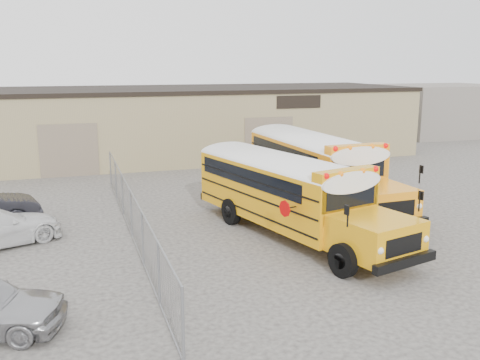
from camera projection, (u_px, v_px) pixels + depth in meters
name	position (u px, v px, depth m)	size (l,w,h in m)	color
ground	(315.00, 246.00, 18.78)	(120.00, 120.00, 0.00)	#393735
warehouse	(189.00, 121.00, 36.83)	(30.20, 10.20, 4.67)	#8F8258
chainlink_fence	(131.00, 214.00, 19.55)	(0.07, 18.07, 1.81)	gray
distant_building_right	(441.00, 110.00, 47.86)	(10.00, 8.00, 4.40)	gray
school_bus_left	(207.00, 163.00, 24.96)	(4.96, 10.57, 3.01)	orange
school_bus_right	(261.00, 143.00, 30.25)	(3.18, 11.04, 3.20)	orange
tarp_bundle	(336.00, 229.00, 18.33)	(1.14, 1.08, 1.39)	black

